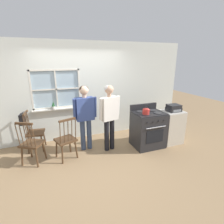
{
  "coord_description": "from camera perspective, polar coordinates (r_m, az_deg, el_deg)",
  "views": [
    {
      "loc": [
        -0.85,
        -3.43,
        2.23
      ],
      "look_at": [
        0.57,
        0.33,
        1.0
      ],
      "focal_mm": 28.0,
      "sensor_mm": 36.0,
      "label": 1
    }
  ],
  "objects": [
    {
      "name": "chair_near_wall",
      "position": [
        4.23,
        -24.78,
        -9.46
      ],
      "size": [
        0.56,
        0.55,
        1.01
      ],
      "rotation": [
        0.0,
        0.0,
        2.63
      ],
      "color": "#4C331E",
      "rests_on": "ground_plane"
    },
    {
      "name": "stove",
      "position": [
        4.68,
        11.65,
        -5.44
      ],
      "size": [
        0.78,
        0.68,
        1.08
      ],
      "color": "#232326",
      "rests_on": "ground_plane"
    },
    {
      "name": "kettle",
      "position": [
        4.3,
        11.04,
        0.39
      ],
      "size": [
        0.21,
        0.17,
        0.25
      ],
      "color": "red",
      "rests_on": "stove"
    },
    {
      "name": "chair_by_window",
      "position": [
        4.81,
        -23.93,
        -6.18
      ],
      "size": [
        0.46,
        0.47,
        1.01
      ],
      "rotation": [
        0.0,
        0.0,
        1.43
      ],
      "color": "#4C331E",
      "rests_on": "ground_plane"
    },
    {
      "name": "wall_back",
      "position": [
        4.99,
        -10.23,
        6.48
      ],
      "size": [
        6.4,
        0.16,
        2.7
      ],
      "color": "silver",
      "rests_on": "ground_plane"
    },
    {
      "name": "side_counter",
      "position": [
        5.05,
        18.74,
        -4.58
      ],
      "size": [
        0.55,
        0.5,
        0.9
      ],
      "color": "beige",
      "rests_on": "ground_plane"
    },
    {
      "name": "stereo",
      "position": [
        4.87,
        19.49,
        1.23
      ],
      "size": [
        0.34,
        0.29,
        0.18
      ],
      "color": "#232326",
      "rests_on": "side_counter"
    },
    {
      "name": "chair_center_cluster",
      "position": [
        4.15,
        -14.8,
        -8.86
      ],
      "size": [
        0.53,
        0.51,
        1.01
      ],
      "rotation": [
        0.0,
        0.0,
        -2.81
      ],
      "color": "#4C331E",
      "rests_on": "ground_plane"
    },
    {
      "name": "handbag",
      "position": [
        4.74,
        -27.24,
        -2.05
      ],
      "size": [
        0.21,
        0.23,
        0.31
      ],
      "color": "black",
      "rests_on": "chair_by_window"
    },
    {
      "name": "potted_plant",
      "position": [
        4.9,
        -18.64,
        1.75
      ],
      "size": [
        0.11,
        0.11,
        0.25
      ],
      "color": "beige",
      "rests_on": "wall_back"
    },
    {
      "name": "ground_plane",
      "position": [
        4.18,
        -5.94,
        -15.36
      ],
      "size": [
        16.0,
        16.0,
        0.0
      ],
      "primitive_type": "plane",
      "color": "#937551"
    },
    {
      "name": "person_teen_center",
      "position": [
        4.21,
        -0.91,
        0.11
      ],
      "size": [
        0.58,
        0.3,
        1.65
      ],
      "rotation": [
        0.0,
        0.0,
        0.24
      ],
      "color": "black",
      "rests_on": "ground_plane"
    },
    {
      "name": "person_elderly_left",
      "position": [
        4.29,
        -8.81,
        0.11
      ],
      "size": [
        0.58,
        0.24,
        1.63
      ],
      "rotation": [
        0.0,
        0.0,
        0.05
      ],
      "color": "#384766",
      "rests_on": "ground_plane"
    }
  ]
}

